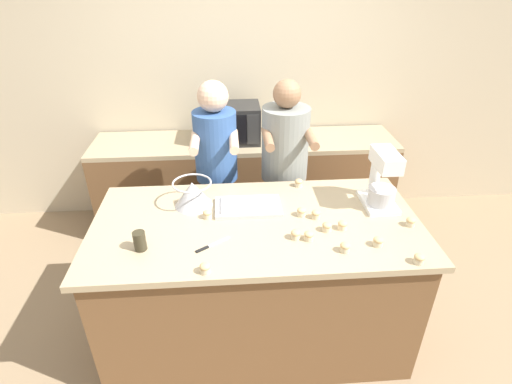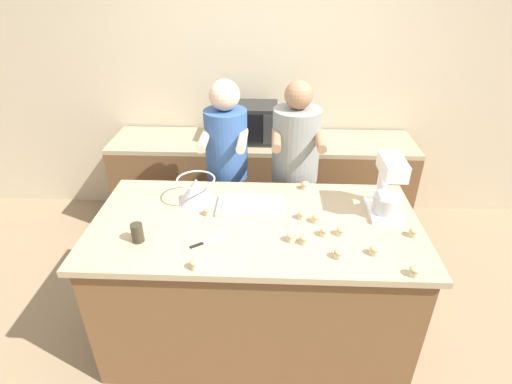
# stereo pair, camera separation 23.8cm
# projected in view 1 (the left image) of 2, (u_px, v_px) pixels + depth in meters

# --- Properties ---
(ground_plane) EXTENTS (16.00, 16.00, 0.00)m
(ground_plane) POSITION_uv_depth(u_px,v_px,m) (256.00, 330.00, 2.91)
(ground_plane) COLOR #937A5B
(back_wall) EXTENTS (10.00, 0.06, 2.70)m
(back_wall) POSITION_uv_depth(u_px,v_px,m) (243.00, 81.00, 3.77)
(back_wall) COLOR beige
(back_wall) RESTS_ON ground_plane
(island_counter) EXTENTS (2.00, 0.99, 0.96)m
(island_counter) POSITION_uv_depth(u_px,v_px,m) (257.00, 280.00, 2.67)
(island_counter) COLOR brown
(island_counter) RESTS_ON ground_plane
(back_counter) EXTENTS (2.80, 0.60, 0.90)m
(back_counter) POSITION_uv_depth(u_px,v_px,m) (246.00, 183.00, 3.92)
(back_counter) COLOR brown
(back_counter) RESTS_ON ground_plane
(person_left) EXTENTS (0.33, 0.50, 1.63)m
(person_left) POSITION_uv_depth(u_px,v_px,m) (217.00, 180.00, 3.09)
(person_left) COLOR #232328
(person_left) RESTS_ON ground_plane
(person_right) EXTENTS (0.36, 0.52, 1.63)m
(person_right) POSITION_uv_depth(u_px,v_px,m) (284.00, 179.00, 3.13)
(person_right) COLOR #232328
(person_right) RESTS_ON ground_plane
(stand_mixer) EXTENTS (0.20, 0.30, 0.38)m
(stand_mixer) POSITION_uv_depth(u_px,v_px,m) (382.00, 182.00, 2.52)
(stand_mixer) COLOR white
(stand_mixer) RESTS_ON island_counter
(mixing_bowl) EXTENTS (0.25, 0.25, 0.17)m
(mixing_bowl) POSITION_uv_depth(u_px,v_px,m) (193.00, 193.00, 2.55)
(mixing_bowl) COLOR #BCBCC1
(mixing_bowl) RESTS_ON island_counter
(baking_tray) EXTENTS (0.42, 0.24, 0.04)m
(baking_tray) POSITION_uv_depth(u_px,v_px,m) (248.00, 206.00, 2.55)
(baking_tray) COLOR #BCBCC1
(baking_tray) RESTS_ON island_counter
(microwave_oven) EXTENTS (0.50, 0.35, 0.34)m
(microwave_oven) POSITION_uv_depth(u_px,v_px,m) (232.00, 123.00, 3.60)
(microwave_oven) COLOR black
(microwave_oven) RESTS_ON back_counter
(drinking_glass) EXTENTS (0.07, 0.07, 0.11)m
(drinking_glass) POSITION_uv_depth(u_px,v_px,m) (140.00, 241.00, 2.17)
(drinking_glass) COLOR #332D1E
(drinking_glass) RESTS_ON island_counter
(knife) EXTENTS (0.19, 0.14, 0.01)m
(knife) POSITION_uv_depth(u_px,v_px,m) (211.00, 246.00, 2.22)
(knife) COLOR #BCBCC1
(knife) RESTS_ON island_counter
(cupcake_0) EXTENTS (0.06, 0.06, 0.05)m
(cupcake_0) POSITION_uv_depth(u_px,v_px,m) (299.00, 183.00, 2.80)
(cupcake_0) COLOR beige
(cupcake_0) RESTS_ON island_counter
(cupcake_1) EXTENTS (0.06, 0.06, 0.05)m
(cupcake_1) POSITION_uv_depth(u_px,v_px,m) (296.00, 234.00, 2.27)
(cupcake_1) COLOR beige
(cupcake_1) RESTS_ON island_counter
(cupcake_2) EXTENTS (0.06, 0.06, 0.05)m
(cupcake_2) POSITION_uv_depth(u_px,v_px,m) (419.00, 259.00, 2.09)
(cupcake_2) COLOR beige
(cupcake_2) RESTS_ON island_counter
(cupcake_3) EXTENTS (0.06, 0.06, 0.05)m
(cupcake_3) POSITION_uv_depth(u_px,v_px,m) (205.00, 268.00, 2.02)
(cupcake_3) COLOR beige
(cupcake_3) RESTS_ON island_counter
(cupcake_4) EXTENTS (0.06, 0.06, 0.05)m
(cupcake_4) POSITION_uv_depth(u_px,v_px,m) (302.00, 212.00, 2.48)
(cupcake_4) COLOR beige
(cupcake_4) RESTS_ON island_counter
(cupcake_5) EXTENTS (0.06, 0.06, 0.05)m
(cupcake_5) POSITION_uv_depth(u_px,v_px,m) (327.00, 227.00, 2.34)
(cupcake_5) COLOR beige
(cupcake_5) RESTS_ON island_counter
(cupcake_6) EXTENTS (0.06, 0.06, 0.05)m
(cupcake_6) POSITION_uv_depth(u_px,v_px,m) (411.00, 222.00, 2.38)
(cupcake_6) COLOR beige
(cupcake_6) RESTS_ON island_counter
(cupcake_7) EXTENTS (0.06, 0.06, 0.05)m
(cupcake_7) POSITION_uv_depth(u_px,v_px,m) (207.00, 214.00, 2.46)
(cupcake_7) COLOR beige
(cupcake_7) RESTS_ON island_counter
(cupcake_8) EXTENTS (0.06, 0.06, 0.05)m
(cupcake_8) POSITION_uv_depth(u_px,v_px,m) (378.00, 241.00, 2.21)
(cupcake_8) COLOR beige
(cupcake_8) RESTS_ON island_counter
(cupcake_9) EXTENTS (0.06, 0.06, 0.05)m
(cupcake_9) POSITION_uv_depth(u_px,v_px,m) (316.00, 214.00, 2.45)
(cupcake_9) COLOR beige
(cupcake_9) RESTS_ON island_counter
(cupcake_10) EXTENTS (0.06, 0.06, 0.05)m
(cupcake_10) POSITION_uv_depth(u_px,v_px,m) (345.00, 247.00, 2.17)
(cupcake_10) COLOR beige
(cupcake_10) RESTS_ON island_counter
(cupcake_11) EXTENTS (0.06, 0.06, 0.05)m
(cupcake_11) POSITION_uv_depth(u_px,v_px,m) (309.00, 236.00, 2.26)
(cupcake_11) COLOR beige
(cupcake_11) RESTS_ON island_counter
(cupcake_12) EXTENTS (0.06, 0.06, 0.05)m
(cupcake_12) POSITION_uv_depth(u_px,v_px,m) (343.00, 225.00, 2.35)
(cupcake_12) COLOR beige
(cupcake_12) RESTS_ON island_counter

